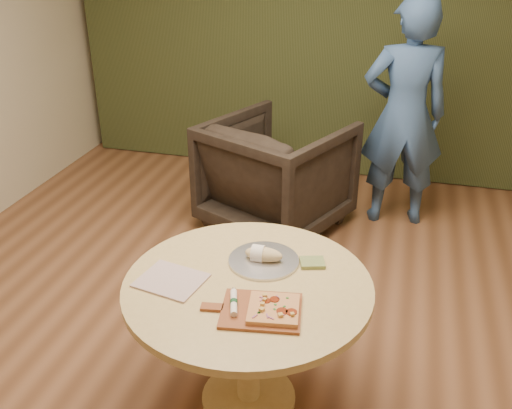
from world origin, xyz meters
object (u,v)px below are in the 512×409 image
Objects in this scene: cutlery_roll at (234,302)px; bread_roll at (262,254)px; flatbread_pizza at (274,309)px; pizza_paddle at (259,311)px; pedestal_table at (248,306)px; serving_tray at (264,260)px; person_standing at (404,115)px; armchair at (277,170)px.

bread_roll is at bearing 69.04° from cutlery_roll.
pizza_paddle is at bearing -177.18° from flatbread_pizza.
flatbread_pizza is (0.18, -0.20, 0.17)m from pedestal_table.
serving_tray is at bearing 92.60° from pizza_paddle.
bread_roll is at bearing 93.82° from pizza_paddle.
armchair is at bearing 10.95° from person_standing.
armchair is (-0.32, 1.71, -0.29)m from bread_roll.
serving_tray is 0.04m from bread_roll.
armchair is (-0.30, 2.12, -0.28)m from cutlery_roll.
person_standing is (0.93, 0.38, 0.41)m from armchair.
flatbread_pizza is 0.14× the size of person_standing.
armchair is at bearing 102.79° from flatbread_pizza.
person_standing reaches higher than flatbread_pizza.
serving_tray is (0.03, 0.20, 0.15)m from pedestal_table.
person_standing is (0.45, 2.49, 0.14)m from flatbread_pizza.
pedestal_table is 2.57× the size of pizza_paddle.
pizza_paddle is at bearing 67.05° from person_standing.
flatbread_pizza is at bearing -68.58° from bread_roll.
serving_tray is (-0.15, 0.40, -0.02)m from flatbread_pizza.
cutlery_roll is 2.16m from armchair.
bread_roll is (0.02, 0.40, 0.01)m from cutlery_roll.
bread_roll is at bearing 62.60° from person_standing.
person_standing is (0.63, 2.50, 0.13)m from cutlery_roll.
armchair reaches higher than serving_tray.
serving_tray is at bearing 67.78° from cutlery_roll.
person_standing is (0.60, 2.09, 0.16)m from serving_tray.
pizza_paddle is at bearing -77.35° from bread_roll.
pizza_paddle is 0.46× the size of armchair.
armchair is (-0.41, 2.11, -0.26)m from pizza_paddle.
pedestal_table is 0.65× the size of person_standing.
flatbread_pizza is 1.28× the size of cutlery_roll.
pedestal_table is 4.75× the size of flatbread_pizza.
pedestal_table is 1.19× the size of armchair.
armchair is 0.55× the size of person_standing.
pedestal_table is at bearing -95.64° from bread_roll.
person_standing reaches higher than bread_roll.
pedestal_table is at bearing 109.20° from pizza_paddle.
person_standing reaches higher than pizza_paddle.
pizza_paddle is 0.12m from cutlery_roll.
pedestal_table is at bearing 123.23° from armchair.
cutlery_roll is at bearing -93.53° from bread_roll.
pizza_paddle is 0.07m from flatbread_pizza.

